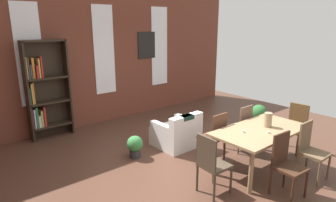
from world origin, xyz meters
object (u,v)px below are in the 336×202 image
Objects in this scene: dining_chair_near_right at (311,149)px; bookshelf_tall at (44,90)px; vase_on_table at (268,120)px; dining_chair_far_right at (241,126)px; potted_plant_corner at (259,114)px; potted_plant_by_shelf at (135,146)px; dining_chair_far_left at (214,135)px; dining_chair_head_left at (211,163)px; armchair_white at (177,134)px; dining_chair_head_right at (295,126)px; dining_chair_near_left at (286,163)px; dining_table at (261,134)px.

bookshelf_tall reaches higher than dining_chair_near_right.
vase_on_table is 0.27× the size of dining_chair_far_right.
potted_plant_corner is at bearing -31.39° from bookshelf_tall.
vase_on_table is at bearing -47.40° from potted_plant_by_shelf.
dining_chair_far_left is at bearing -45.86° from potted_plant_by_shelf.
bookshelf_tall is (-1.12, 3.90, 0.57)m from dining_chair_head_left.
armchair_white is at bearing -49.98° from bookshelf_tall.
dining_chair_far_right is at bearing -0.00° from dining_chair_far_left.
dining_chair_head_right is at bearing -117.93° from potted_plant_corner.
dining_chair_near_right is at bearing 0.01° from dining_chair_near_left.
bookshelf_tall is 5.09m from potted_plant_corner.
vase_on_table is 0.98m from dining_chair_far_left.
vase_on_table is 0.81m from dining_chair_near_right.
potted_plant_by_shelf is at bearing -66.39° from bookshelf_tall.
bookshelf_tall reaches higher than potted_plant_by_shelf.
dining_chair_far_right reaches higher than potted_plant_by_shelf.
dining_table is 1.84× the size of dining_chair_far_right.
dining_chair_near_left is (0.86, -0.70, 0.00)m from dining_chair_head_left.
potted_plant_corner reaches higher than potted_plant_by_shelf.
dining_table is at bearing -58.77° from bookshelf_tall.
vase_on_table is 0.47× the size of potted_plant_corner.
dining_chair_head_right is at bearing -43.70° from armchair_white.
dining_chair_head_right and dining_chair_near_left have the same top height.
bookshelf_tall reaches higher than dining_chair_far_left.
dining_chair_near_left is (-0.59, -0.70, -0.36)m from vase_on_table.
dining_table is 4.59m from bookshelf_tall.
dining_chair_head_right reaches higher than armchair_white.
bookshelf_tall is (-2.37, 3.91, 0.43)m from dining_table.
bookshelf_tall is 5.04× the size of potted_plant_by_shelf.
armchair_white is at bearing 92.10° from dining_chair_near_left.
potted_plant_corner is at bearing 20.92° from dining_chair_far_right.
dining_chair_head_right is 1.74× the size of potted_plant_corner.
potted_plant_by_shelf is at bearing 146.57° from dining_chair_head_right.
dining_table is 1.84× the size of dining_chair_near_left.
potted_plant_by_shelf is (-1.83, 1.08, -0.27)m from dining_chair_far_right.
armchair_white reaches higher than potted_plant_corner.
dining_chair_head_left is (-1.64, 0.70, 0.00)m from dining_chair_near_right.
armchair_white is (-1.72, 1.64, -0.23)m from dining_chair_head_right.
dining_chair_head_right and dining_chair_far_right have the same top height.
dining_table is 1.84× the size of dining_chair_near_right.
potted_plant_by_shelf is (-2.69, 1.77, -0.27)m from dining_chair_head_right.
potted_plant_corner is (2.40, -0.36, 0.02)m from armchair_white.
armchair_white is 1.49× the size of potted_plant_corner.
dining_chair_head_right is 1.47m from potted_plant_corner.
dining_chair_head_left is at bearing 156.80° from dining_chair_near_right.
vase_on_table is 4.68m from bookshelf_tall.
dining_chair_near_left is (-0.39, -0.70, -0.15)m from dining_table.
dining_chair_far_right is at bearing -49.26° from bookshelf_tall.
dining_table is 0.81m from dining_chair_near_left.
potted_plant_by_shelf is 0.79× the size of potted_plant_corner.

